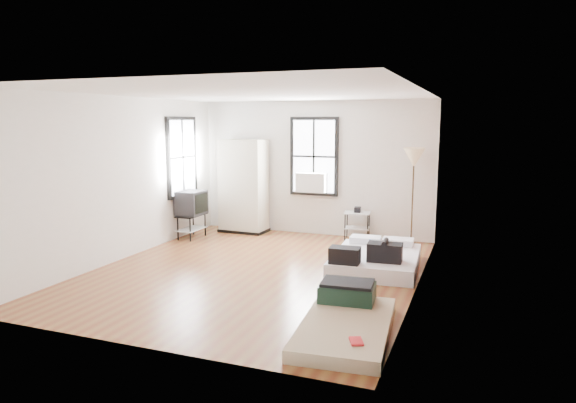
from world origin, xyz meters
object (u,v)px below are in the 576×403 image
at_px(mattress_main, 375,259).
at_px(tv_stand, 191,204).
at_px(mattress_bare, 346,318).
at_px(wardrobe, 243,186).
at_px(side_table, 357,218).
at_px(floor_lamp, 414,162).

distance_m(mattress_main, tv_stand, 4.09).
bearing_deg(mattress_bare, wardrobe, 122.93).
distance_m(side_table, floor_lamp, 1.59).
xyz_separation_m(mattress_main, floor_lamp, (0.34, 1.81, 1.46)).
xyz_separation_m(side_table, floor_lamp, (1.08, -0.07, 1.16)).
height_order(wardrobe, side_table, wardrobe).
bearing_deg(tv_stand, mattress_main, -11.39).
xyz_separation_m(wardrobe, floor_lamp, (3.57, 0.00, 0.63)).
distance_m(mattress_bare, floor_lamp, 4.63).
bearing_deg(side_table, tv_stand, -162.47).
height_order(side_table, tv_stand, tv_stand).
distance_m(mattress_bare, tv_stand, 5.40).
xyz_separation_m(side_table, tv_stand, (-3.22, -1.02, 0.24)).
bearing_deg(mattress_main, tv_stand, 164.41).
height_order(mattress_bare, floor_lamp, floor_lamp).
height_order(mattress_bare, side_table, side_table).
bearing_deg(floor_lamp, wardrobe, 180.00).
xyz_separation_m(mattress_bare, tv_stand, (-4.13, 3.43, 0.58)).
distance_m(wardrobe, side_table, 2.55).
xyz_separation_m(mattress_main, mattress_bare, (0.17, -2.57, -0.04)).
relative_size(wardrobe, floor_lamp, 1.06).
bearing_deg(floor_lamp, mattress_main, -100.62).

